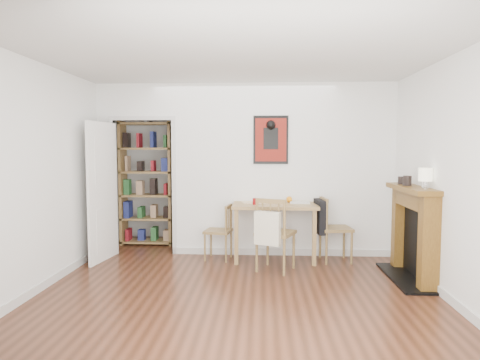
# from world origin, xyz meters

# --- Properties ---
(ground) EXTENTS (5.20, 5.20, 0.00)m
(ground) POSITION_xyz_m (0.00, 0.00, 0.00)
(ground) COLOR #562C1B
(ground) RESTS_ON ground
(room_shell) EXTENTS (5.20, 5.20, 5.20)m
(room_shell) POSITION_xyz_m (0.10, 1.34, 1.30)
(room_shell) COLOR white
(room_shell) RESTS_ON ground
(dining_table) EXTENTS (1.21, 0.77, 0.82)m
(dining_table) POSITION_xyz_m (0.46, 1.10, 0.73)
(dining_table) COLOR olive
(dining_table) RESTS_ON ground
(chair_left) EXTENTS (0.47, 0.47, 0.81)m
(chair_left) POSITION_xyz_m (-0.37, 1.07, 0.41)
(chair_left) COLOR olive
(chair_left) RESTS_ON ground
(chair_right) EXTENTS (0.57, 0.51, 0.93)m
(chair_right) POSITION_xyz_m (1.31, 1.04, 0.48)
(chair_right) COLOR olive
(chair_right) RESTS_ON ground
(chair_front) EXTENTS (0.64, 0.68, 0.98)m
(chair_front) POSITION_xyz_m (0.45, 0.52, 0.50)
(chair_front) COLOR olive
(chair_front) RESTS_ON ground
(bookshelf) EXTENTS (0.87, 0.35, 2.08)m
(bookshelf) POSITION_xyz_m (-1.67, 2.02, 1.02)
(bookshelf) COLOR olive
(bookshelf) RESTS_ON ground
(fireplace) EXTENTS (0.45, 1.25, 1.16)m
(fireplace) POSITION_xyz_m (2.16, 0.25, 0.62)
(fireplace) COLOR brown
(fireplace) RESTS_ON ground
(red_glass) EXTENTS (0.07, 0.07, 0.09)m
(red_glass) POSITION_xyz_m (0.17, 0.97, 0.87)
(red_glass) COLOR maroon
(red_glass) RESTS_ON dining_table
(orange_fruit) EXTENTS (0.09, 0.09, 0.09)m
(orange_fruit) POSITION_xyz_m (0.68, 1.25, 0.87)
(orange_fruit) COLOR orange
(orange_fruit) RESTS_ON dining_table
(placemat) EXTENTS (0.50, 0.42, 0.00)m
(placemat) POSITION_xyz_m (0.20, 1.22, 0.83)
(placemat) COLOR beige
(placemat) RESTS_ON dining_table
(notebook) EXTENTS (0.30, 0.22, 0.01)m
(notebook) POSITION_xyz_m (0.83, 1.15, 0.83)
(notebook) COLOR silver
(notebook) RESTS_ON dining_table
(mantel_lamp) EXTENTS (0.15, 0.15, 0.24)m
(mantel_lamp) POSITION_xyz_m (2.15, -0.06, 1.31)
(mantel_lamp) COLOR silver
(mantel_lamp) RESTS_ON fireplace
(ceramic_jar_a) EXTENTS (0.11, 0.11, 0.13)m
(ceramic_jar_a) POSITION_xyz_m (2.08, 0.32, 1.22)
(ceramic_jar_a) COLOR black
(ceramic_jar_a) RESTS_ON fireplace
(ceramic_jar_b) EXTENTS (0.08, 0.08, 0.10)m
(ceramic_jar_b) POSITION_xyz_m (2.07, 0.54, 1.21)
(ceramic_jar_b) COLOR black
(ceramic_jar_b) RESTS_ON fireplace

